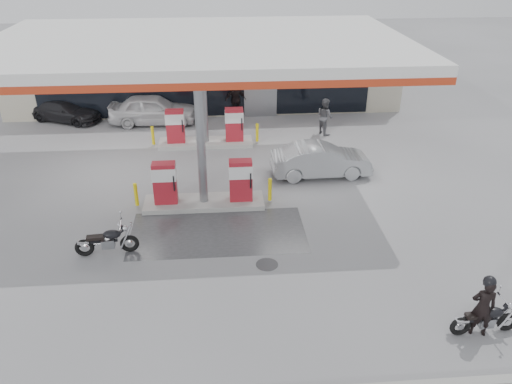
# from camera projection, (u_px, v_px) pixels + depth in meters

# --- Properties ---
(ground) EXTENTS (90.00, 90.00, 0.00)m
(ground) POSITION_uv_depth(u_px,v_px,m) (204.00, 233.00, 17.17)
(ground) COLOR gray
(ground) RESTS_ON ground
(wet_patch) EXTENTS (6.00, 3.00, 0.00)m
(wet_patch) POSITION_uv_depth(u_px,v_px,m) (218.00, 232.00, 17.20)
(wet_patch) COLOR #4C4C4F
(wet_patch) RESTS_ON ground
(drain_cover) EXTENTS (0.70, 0.70, 0.01)m
(drain_cover) POSITION_uv_depth(u_px,v_px,m) (267.00, 264.00, 15.54)
(drain_cover) COLOR #38383A
(drain_cover) RESTS_ON ground
(store_building) EXTENTS (22.00, 8.22, 4.00)m
(store_building) POSITION_uv_depth(u_px,v_px,m) (206.00, 64.00, 30.28)
(store_building) COLOR #BAB39B
(store_building) RESTS_ON ground
(canopy) EXTENTS (16.00, 10.02, 5.51)m
(canopy) POSITION_uv_depth(u_px,v_px,m) (199.00, 47.00, 19.11)
(canopy) COLOR silver
(canopy) RESTS_ON ground
(pump_island_near) EXTENTS (5.14, 1.30, 1.78)m
(pump_island_near) POSITION_uv_depth(u_px,v_px,m) (203.00, 188.00, 18.60)
(pump_island_near) COLOR #9E9E99
(pump_island_near) RESTS_ON ground
(pump_island_far) EXTENTS (5.14, 1.30, 1.78)m
(pump_island_far) POSITION_uv_depth(u_px,v_px,m) (205.00, 131.00, 23.89)
(pump_island_far) COLOR #9E9E99
(pump_island_far) RESTS_ON ground
(main_motorcycle) EXTENTS (1.85, 0.71, 0.95)m
(main_motorcycle) POSITION_uv_depth(u_px,v_px,m) (486.00, 320.00, 12.74)
(main_motorcycle) COLOR black
(main_motorcycle) RESTS_ON ground
(biker_main) EXTENTS (0.69, 0.53, 1.70)m
(biker_main) POSITION_uv_depth(u_px,v_px,m) (483.00, 307.00, 12.52)
(biker_main) COLOR black
(biker_main) RESTS_ON ground
(parked_motorcycle) EXTENTS (2.01, 0.77, 1.03)m
(parked_motorcycle) POSITION_uv_depth(u_px,v_px,m) (108.00, 241.00, 15.87)
(parked_motorcycle) COLOR black
(parked_motorcycle) RESTS_ON ground
(sedan_white) EXTENTS (4.64, 1.93, 1.57)m
(sedan_white) POSITION_uv_depth(u_px,v_px,m) (153.00, 109.00, 26.48)
(sedan_white) COLOR silver
(sedan_white) RESTS_ON ground
(attendant) EXTENTS (1.01, 1.10, 1.84)m
(attendant) POSITION_uv_depth(u_px,v_px,m) (325.00, 116.00, 25.09)
(attendant) COLOR #545559
(attendant) RESTS_ON ground
(hatchback_silver) EXTENTS (4.20, 1.59, 1.37)m
(hatchback_silver) POSITION_uv_depth(u_px,v_px,m) (321.00, 160.00, 20.89)
(hatchback_silver) COLOR #96999E
(hatchback_silver) RESTS_ON ground
(parked_car_left) EXTENTS (4.28, 3.07, 1.15)m
(parked_car_left) POSITION_uv_depth(u_px,v_px,m) (65.00, 111.00, 26.95)
(parked_car_left) COLOR black
(parked_car_left) RESTS_ON ground
(biker_walking) EXTENTS (1.22, 0.63, 1.98)m
(biker_walking) POSITION_uv_depth(u_px,v_px,m) (236.00, 100.00, 27.22)
(biker_walking) COLOR black
(biker_walking) RESTS_ON ground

